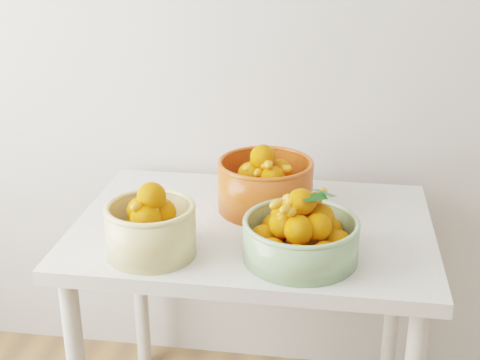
# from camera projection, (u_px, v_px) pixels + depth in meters

# --- Properties ---
(table) EXTENTS (1.00, 0.70, 0.75)m
(table) POSITION_uv_depth(u_px,v_px,m) (253.00, 253.00, 1.92)
(table) COLOR silver
(table) RESTS_ON ground
(bowl_cream) EXTENTS (0.27, 0.27, 0.20)m
(bowl_cream) POSITION_uv_depth(u_px,v_px,m) (151.00, 227.00, 1.69)
(bowl_cream) COLOR #D7C57E
(bowl_cream) RESTS_ON table
(bowl_green) EXTENTS (0.37, 0.37, 0.19)m
(bowl_green) POSITION_uv_depth(u_px,v_px,m) (301.00, 235.00, 1.67)
(bowl_green) COLOR #82A974
(bowl_green) RESTS_ON table
(bowl_orange) EXTENTS (0.30, 0.30, 0.20)m
(bowl_orange) POSITION_uv_depth(u_px,v_px,m) (265.00, 184.00, 1.95)
(bowl_orange) COLOR #C13E13
(bowl_orange) RESTS_ON table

